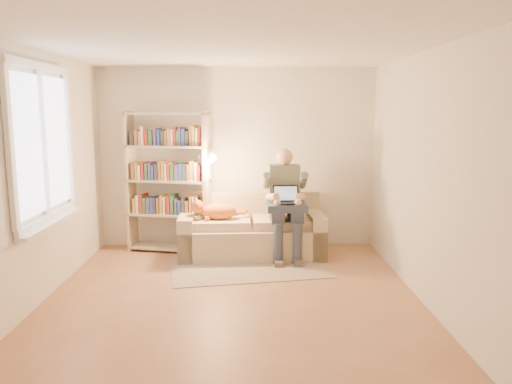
{
  "coord_description": "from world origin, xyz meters",
  "views": [
    {
      "loc": [
        0.19,
        -5.03,
        2.0
      ],
      "look_at": [
        0.26,
        1.0,
        1.0
      ],
      "focal_mm": 35.0,
      "sensor_mm": 36.0,
      "label": 1
    }
  ],
  "objects_px": {
    "sofa": "(251,233)",
    "cat": "(216,211)",
    "bookshelf": "(168,175)",
    "laptop": "(288,199)",
    "person": "(285,198)"
  },
  "relations": [
    {
      "from": "person",
      "to": "cat",
      "type": "relative_size",
      "value": 2.01
    },
    {
      "from": "sofa",
      "to": "person",
      "type": "xyz_separation_m",
      "value": [
        0.46,
        -0.13,
        0.52
      ]
    },
    {
      "from": "person",
      "to": "laptop",
      "type": "relative_size",
      "value": 4.28
    },
    {
      "from": "sofa",
      "to": "laptop",
      "type": "height_order",
      "value": "laptop"
    },
    {
      "from": "sofa",
      "to": "person",
      "type": "relative_size",
      "value": 1.35
    },
    {
      "from": "sofa",
      "to": "cat",
      "type": "bearing_deg",
      "value": -165.28
    },
    {
      "from": "sofa",
      "to": "bookshelf",
      "type": "relative_size",
      "value": 1.01
    },
    {
      "from": "sofa",
      "to": "cat",
      "type": "distance_m",
      "value": 0.61
    },
    {
      "from": "sofa",
      "to": "bookshelf",
      "type": "xyz_separation_m",
      "value": [
        -1.16,
        0.16,
        0.79
      ]
    },
    {
      "from": "sofa",
      "to": "cat",
      "type": "relative_size",
      "value": 2.71
    },
    {
      "from": "laptop",
      "to": "person",
      "type": "bearing_deg",
      "value": 98.19
    },
    {
      "from": "person",
      "to": "laptop",
      "type": "height_order",
      "value": "person"
    },
    {
      "from": "person",
      "to": "cat",
      "type": "height_order",
      "value": "person"
    },
    {
      "from": "cat",
      "to": "laptop",
      "type": "distance_m",
      "value": 0.98
    },
    {
      "from": "cat",
      "to": "bookshelf",
      "type": "bearing_deg",
      "value": 153.48
    }
  ]
}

